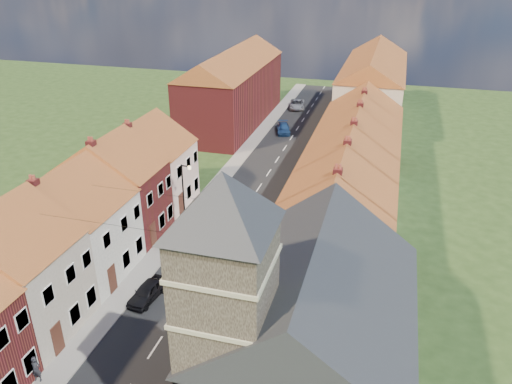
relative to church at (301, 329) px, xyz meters
The scene contains 24 objects.
road 28.87m from the church, 109.33° to the left, with size 7.00×90.00×0.02m, color black.
pavement_left 30.57m from the church, 117.29° to the left, with size 1.80×90.00×0.12m, color gray.
pavement_right 27.75m from the church, 100.53° to the left, with size 1.80×90.00×0.12m, color gray.
church is the anchor object (origin of this frame).
cottage_r_tudor 9.48m from the church, 90.57° to the left, with size 8.30×5.20×9.00m.
cottage_r_white_near 14.84m from the church, 90.23° to the left, with size 8.30×6.00×9.00m.
cottage_r_cream_mid 20.22m from the church, 90.17° to the left, with size 8.30×5.20×9.00m.
cottage_r_pink 25.61m from the church, 90.13° to the left, with size 8.30×6.00×9.00m.
cottage_r_white_far 31.00m from the church, 90.11° to the left, with size 8.30×5.20×9.00m.
cottage_r_cream_far 36.40m from the church, 90.09° to the left, with size 8.30×6.00×9.00m.
cottage_l_cream 18.84m from the church, behind, with size 8.30×6.30×9.10m.
cottage_l_white 20.61m from the church, 155.20° to the left, with size 8.30×6.90×8.80m.
cottage_l_brick_mid 23.81m from the church, 141.73° to the left, with size 8.30×5.70×9.10m.
cottage_l_pink 27.78m from the church, 132.28° to the left, with size 8.30×6.30×8.80m.
block_right_far 51.68m from the church, 90.07° to the left, with size 8.30×24.20×10.50m.
block_left_far 50.27m from the church, 111.79° to the left, with size 8.30×24.20×10.50m.
lamppost 21.38m from the church, 128.30° to the left, with size 0.88×0.15×6.00m.
car_near 14.80m from the church, 149.92° to the left, with size 1.44×3.58×1.22m, color black.
car_mid 25.44m from the church, 116.34° to the left, with size 1.35×3.89×1.28m, color #AEAFB6.
car_far 46.00m from the church, 103.75° to the left, with size 1.68×4.12×1.20m, color navy.
car_distant 57.68m from the church, 101.45° to the left, with size 2.19×4.74×1.32m, color #9D9EA4.
pedestrian_left 15.36m from the church, behind, with size 0.60×0.40×1.65m, color black.
pedestrian_right 7.20m from the church, 163.05° to the left, with size 0.75×0.59×1.55m, color black.
car_mid_b 14.94m from the church, 123.61° to the left, with size 1.42×4.07×1.34m, color #B4B5BC.
Camera 1 is at (12.30, -14.85, 21.82)m, focal length 35.00 mm.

